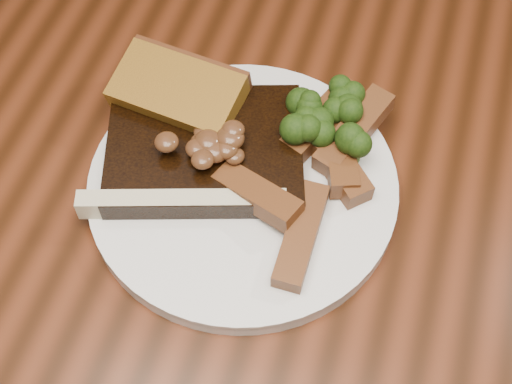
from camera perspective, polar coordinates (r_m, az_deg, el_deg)
dining_table at (r=0.67m, az=1.03°, el=-4.94°), size 1.60×0.90×0.75m
chair_far at (r=1.19m, az=14.73°, el=13.02°), size 0.44×0.44×0.82m
plate at (r=0.59m, az=-1.05°, el=0.37°), size 0.30×0.30×0.01m
steak at (r=0.59m, az=-4.10°, el=3.30°), size 0.19×0.16×0.02m
steak_bone at (r=0.57m, az=-5.91°, el=-1.15°), size 0.16×0.06×0.02m
mushroom_pile at (r=0.57m, az=-4.17°, el=4.63°), size 0.06×0.06×0.03m
garlic_bread at (r=0.62m, az=-6.14°, el=6.81°), size 0.11×0.07×0.02m
potato_wedges at (r=0.58m, az=4.68°, el=1.15°), size 0.11×0.11×0.02m
broccoli_cluster at (r=0.60m, az=6.29°, el=5.59°), size 0.07×0.07×0.04m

